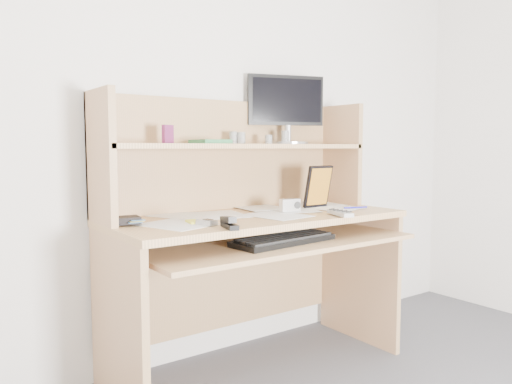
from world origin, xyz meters
TOP-DOWN VIEW (x-y plane):
  - back_wall at (0.00, 1.80)m, footprint 3.60×0.04m
  - desk at (0.00, 1.56)m, footprint 1.40×0.70m
  - paper_clutter at (0.00, 1.48)m, footprint 1.32×0.54m
  - keyboard at (-0.01, 1.27)m, footprint 0.50×0.22m
  - tv_remote at (0.27, 1.22)m, footprint 0.10×0.18m
  - flip_phone at (-0.35, 1.34)m, footprint 0.06×0.09m
  - stapler at (-0.32, 1.22)m, footprint 0.07×0.14m
  - wallet at (-0.62, 1.54)m, footprint 0.13×0.11m
  - sticky_note_pad at (-0.35, 1.43)m, footprint 0.10×0.10m
  - digital_camera at (0.17, 1.46)m, footprint 0.10×0.05m
  - game_case at (0.39, 1.50)m, footprint 0.15×0.02m
  - blue_pen at (0.53, 1.36)m, footprint 0.12×0.05m
  - card_box at (-0.38, 1.63)m, footprint 0.06×0.04m
  - shelf_book at (-0.16, 1.64)m, footprint 0.15×0.20m
  - chip_stack_a at (0.03, 1.66)m, footprint 0.05×0.05m
  - chip_stack_b at (-0.01, 1.68)m, footprint 0.05×0.05m
  - chip_stack_c at (0.17, 1.63)m, footprint 0.04×0.04m
  - chip_stack_d at (0.28, 1.63)m, footprint 0.04×0.04m
  - monitor at (0.34, 1.69)m, footprint 0.41×0.21m

SIDE VIEW (x-z plane):
  - keyboard at x=-0.01m, z-range 0.65..0.68m
  - desk at x=0.00m, z-range 0.04..1.34m
  - paper_clutter at x=0.00m, z-range 0.75..0.76m
  - sticky_note_pad at x=-0.35m, z-range 0.75..0.76m
  - blue_pen at x=0.53m, z-range 0.76..0.76m
  - tv_remote at x=0.27m, z-range 0.76..0.77m
  - flip_phone at x=-0.35m, z-range 0.76..0.78m
  - wallet at x=-0.62m, z-range 0.76..0.78m
  - stapler at x=-0.32m, z-range 0.76..0.80m
  - digital_camera at x=0.17m, z-range 0.76..0.82m
  - game_case at x=0.39m, z-range 0.76..0.97m
  - shelf_book at x=-0.16m, z-range 1.08..1.10m
  - chip_stack_c at x=0.17m, z-range 1.08..1.13m
  - chip_stack_a at x=0.03m, z-range 1.08..1.14m
  - chip_stack_b at x=-0.01m, z-range 1.08..1.14m
  - chip_stack_d at x=0.28m, z-range 1.08..1.15m
  - card_box at x=-0.38m, z-range 1.08..1.16m
  - back_wall at x=0.00m, z-range 0.00..2.50m
  - monitor at x=0.34m, z-range 1.09..1.46m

